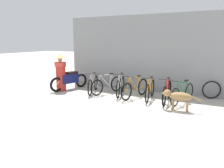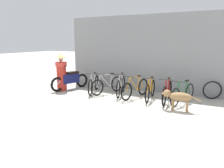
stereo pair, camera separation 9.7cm
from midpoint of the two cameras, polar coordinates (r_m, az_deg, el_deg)
ground_plane at (r=6.36m, az=-0.98°, el=-8.06°), size 60.00×60.00×0.00m
shop_wall_back at (r=9.29m, az=9.48°, el=7.85°), size 7.28×0.20×3.16m
bicycle_0 at (r=8.98m, az=-4.52°, el=-0.09°), size 0.64×1.66×0.84m
bicycle_1 at (r=8.82m, az=-0.87°, el=-0.28°), size 0.65×1.65×0.84m
bicycle_2 at (r=8.58m, az=2.66°, el=-0.49°), size 0.56×1.70×0.88m
bicycle_3 at (r=8.20m, az=6.43°, el=-1.19°), size 0.54×1.71×0.85m
bicycle_4 at (r=8.03m, az=10.31°, el=-1.57°), size 0.46×1.63×0.85m
bicycle_5 at (r=7.81m, az=14.56°, el=-2.07°), size 0.46×1.74×0.87m
bicycle_6 at (r=7.78m, az=18.35°, el=-2.43°), size 0.59×1.63×0.81m
motorcycle at (r=9.69m, az=-10.61°, el=1.17°), size 0.70×1.89×1.09m
stray_dog at (r=6.91m, az=17.21°, el=-3.20°), size 1.16×0.32×0.63m
person_in_robes at (r=9.52m, az=-12.80°, el=3.26°), size 0.69×0.69×1.56m
spare_tire_left at (r=8.77m, az=25.00°, el=-1.46°), size 0.65×0.25×0.67m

